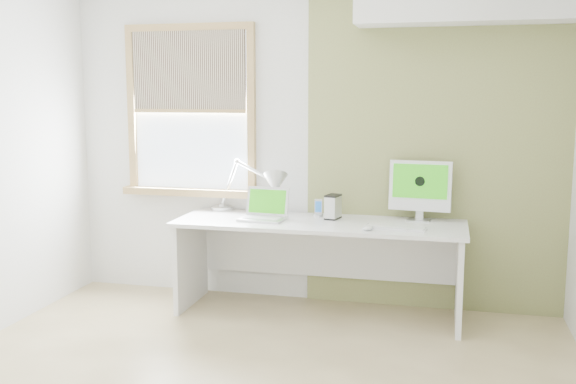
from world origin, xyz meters
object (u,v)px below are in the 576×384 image
(desk_lamp, at_px, (265,186))
(imac, at_px, (420,187))
(desk, at_px, (320,245))
(laptop, at_px, (265,211))
(external_drive, at_px, (333,207))

(desk_lamp, relative_size, imac, 1.56)
(desk, distance_m, desk_lamp, 0.65)
(desk_lamp, height_order, laptop, desk_lamp)
(laptop, bearing_deg, desk_lamp, 104.78)
(desk, bearing_deg, desk_lamp, 165.33)
(desk, height_order, desk_lamp, desk_lamp)
(desk, height_order, external_drive, external_drive)
(desk, bearing_deg, imac, 12.58)
(desk_lamp, relative_size, laptop, 2.05)
(laptop, distance_m, external_drive, 0.53)
(desk_lamp, bearing_deg, imac, 1.88)
(laptop, relative_size, imac, 0.76)
(desk, distance_m, external_drive, 0.31)
(desk_lamp, relative_size, external_drive, 3.88)
(imac, bearing_deg, laptop, -169.05)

